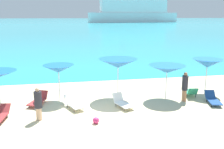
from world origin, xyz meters
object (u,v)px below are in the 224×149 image
object	(u,v)px
lounge_chair_2	(38,100)
lounge_chair_8	(122,102)
lounge_chair_0	(74,103)
cruise_ship	(134,12)
beachgoer_0	(185,86)
beachgoer_1	(38,103)
umbrella_2	(58,69)
umbrella_3	(118,63)
umbrella_4	(167,69)
lounge_chair_3	(0,115)
beach_ball	(96,120)
lounge_chair_4	(213,99)
umbrella_5	(207,63)
lounge_chair_5	(191,92)

from	to	relation	value
lounge_chair_2	lounge_chair_8	xyz separation A→B (m)	(4.58, -1.33, 0.03)
lounge_chair_0	cruise_ship	world-z (taller)	cruise_ship
beachgoer_0	cruise_ship	size ratio (longest dim) A/B	0.03
lounge_chair_2	beachgoer_1	size ratio (longest dim) A/B	1.00
umbrella_2	umbrella_3	distance (m)	3.49
umbrella_4	beachgoer_0	xyz separation A→B (m)	(0.91, -0.57, -0.91)
lounge_chair_0	lounge_chair_3	distance (m)	3.65
lounge_chair_3	umbrella_4	bearing A→B (deg)	16.81
umbrella_3	beachgoer_1	bearing A→B (deg)	-150.18
umbrella_4	beach_ball	size ratio (longest dim) A/B	7.25
lounge_chair_8	lounge_chair_4	bearing A→B (deg)	-25.35
lounge_chair_2	cruise_ship	distance (m)	171.10
lounge_chair_0	beachgoer_1	size ratio (longest dim) A/B	0.98
lounge_chair_4	beachgoer_1	world-z (taller)	beachgoer_1
beachgoer_1	lounge_chair_3	bearing A→B (deg)	-107.33
beachgoer_0	umbrella_4	bearing A→B (deg)	-73.91
beachgoer_0	lounge_chair_0	bearing A→B (deg)	-41.98
umbrella_5	cruise_ship	size ratio (longest dim) A/B	0.03
beachgoer_0	umbrella_5	bearing A→B (deg)	167.74
umbrella_4	lounge_chair_3	bearing A→B (deg)	-170.46
umbrella_5	beachgoer_1	xyz separation A→B (m)	(-10.15, -2.43, -1.12)
umbrella_2	lounge_chair_3	size ratio (longest dim) A/B	1.25
lounge_chair_8	lounge_chair_5	bearing A→B (deg)	-9.14
umbrella_2	cruise_ship	world-z (taller)	cruise_ship
lounge_chair_4	lounge_chair_3	bearing A→B (deg)	-164.13
umbrella_5	lounge_chair_3	world-z (taller)	umbrella_5
umbrella_2	cruise_ship	distance (m)	170.21
umbrella_3	beachgoer_0	bearing A→B (deg)	-18.60
umbrella_4	lounge_chair_4	world-z (taller)	umbrella_4
lounge_chair_0	cruise_ship	xyz separation A→B (m)	(48.69, 164.30, 6.81)
lounge_chair_2	beach_ball	bearing A→B (deg)	-25.65
lounge_chair_0	umbrella_4	bearing A→B (deg)	-17.64
lounge_chair_2	lounge_chair_4	world-z (taller)	lounge_chair_2
beachgoer_1	beach_ball	size ratio (longest dim) A/B	5.18
lounge_chair_3	beach_ball	size ratio (longest dim) A/B	5.45
beachgoer_1	beach_ball	distance (m)	2.87
lounge_chair_3	beachgoer_0	xyz separation A→B (m)	(9.93, 0.95, 0.66)
lounge_chair_2	lounge_chair_4	distance (m)	9.96
cruise_ship	beach_ball	bearing A→B (deg)	-112.45
lounge_chair_5	lounge_chair_0	bearing A→B (deg)	18.53
beachgoer_1	beach_ball	bearing A→B (deg)	63.77
lounge_chair_5	beachgoer_1	bearing A→B (deg)	25.50
umbrella_2	lounge_chair_3	xyz separation A→B (m)	(-2.75, -2.47, -1.64)
lounge_chair_2	lounge_chair_5	world-z (taller)	lounge_chair_5
umbrella_3	lounge_chair_4	size ratio (longest dim) A/B	1.45
umbrella_4	lounge_chair_8	bearing A→B (deg)	-163.01
umbrella_3	lounge_chair_3	distance (m)	6.86
lounge_chair_3	cruise_ship	bearing A→B (deg)	79.73
lounge_chair_2	beachgoer_1	world-z (taller)	beachgoer_1
umbrella_3	umbrella_4	xyz separation A→B (m)	(2.80, -0.68, -0.32)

